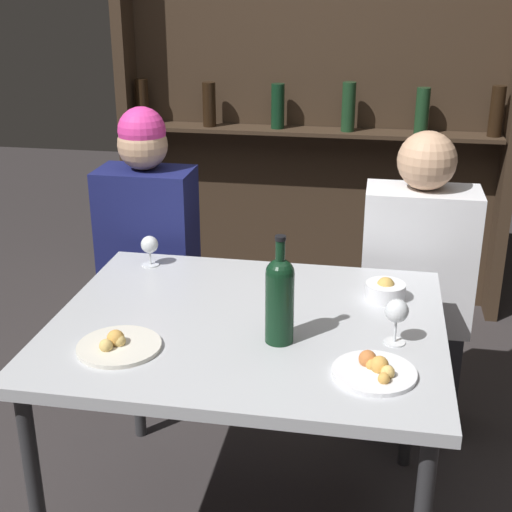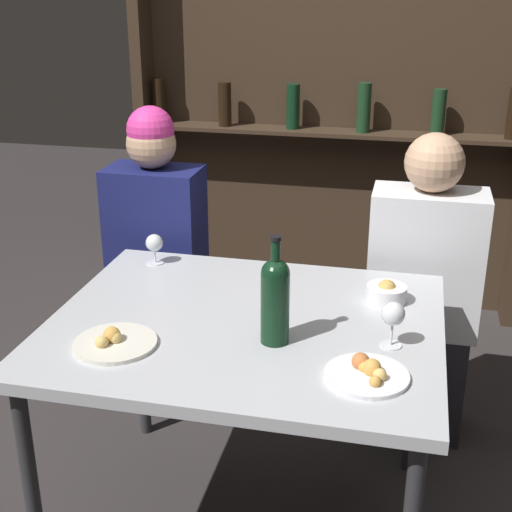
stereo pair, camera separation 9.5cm
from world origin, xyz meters
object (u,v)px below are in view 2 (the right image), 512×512
seated_person_left (158,267)px  seated_person_right (422,301)px  food_plate_0 (114,342)px  food_plate_1 (367,373)px  wine_glass_0 (393,315)px  snack_bowl (386,293)px  wine_glass_1 (154,244)px  wine_bottle (275,297)px

seated_person_left → seated_person_right: size_ratio=1.04×
food_plate_0 → food_plate_1: (0.69, -0.01, 0.00)m
wine_glass_0 → snack_bowl: bearing=95.8°
wine_glass_1 → snack_bowl: wine_glass_1 is taller
snack_bowl → food_plate_0: bearing=-147.5°
snack_bowl → food_plate_1: bearing=-92.5°
wine_bottle → snack_bowl: wine_bottle is taller
seated_person_left → seated_person_right: 1.04m
wine_bottle → food_plate_0: (-0.42, -0.12, -0.13)m
food_plate_0 → food_plate_1: size_ratio=1.06×
wine_bottle → wine_glass_1: size_ratio=2.89×
food_plate_0 → food_plate_1: bearing=-1.1°
wine_glass_0 → snack_bowl: (-0.03, 0.29, -0.06)m
wine_glass_0 → wine_glass_1: wine_glass_0 is taller
wine_bottle → seated_person_right: seated_person_right is taller
food_plate_1 → seated_person_left: 1.29m
wine_glass_0 → food_plate_0: 0.76m
food_plate_0 → seated_person_left: (-0.21, 0.89, -0.16)m
wine_glass_1 → snack_bowl: bearing=-9.6°
wine_bottle → food_plate_1: wine_bottle is taller
food_plate_0 → snack_bowl: snack_bowl is taller
snack_bowl → seated_person_right: 0.51m
wine_glass_0 → wine_glass_1: (-0.84, 0.42, -0.02)m
seated_person_left → seated_person_right: seated_person_left is taller
wine_glass_1 → seated_person_left: 0.39m
wine_bottle → food_plate_0: 0.46m
wine_glass_1 → food_plate_0: wine_glass_1 is taller
wine_glass_0 → seated_person_right: bearing=82.9°
snack_bowl → seated_person_left: bearing=154.4°
food_plate_1 → seated_person_right: bearing=81.2°
wine_glass_0 → food_plate_0: bearing=-167.4°
wine_glass_0 → food_plate_0: (-0.74, -0.17, -0.08)m
wine_glass_0 → food_plate_1: 0.20m
food_plate_1 → snack_bowl: size_ratio=1.74×
wine_bottle → food_plate_0: wine_bottle is taller
wine_bottle → snack_bowl: (0.29, 0.33, -0.11)m
wine_glass_0 → snack_bowl: size_ratio=1.05×
food_plate_0 → wine_glass_1: bearing=99.6°
snack_bowl → wine_glass_1: bearing=170.4°
wine_glass_0 → seated_person_left: size_ratio=0.10×
seated_person_right → snack_bowl: bearing=-105.1°
wine_glass_0 → seated_person_right: size_ratio=0.11×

